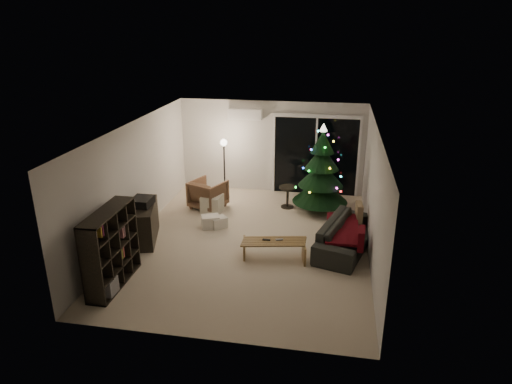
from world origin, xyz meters
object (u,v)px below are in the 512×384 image
at_px(armchair, 208,194).
at_px(sofa, 347,235).
at_px(bookshelf, 102,248).
at_px(media_cabinet, 144,223).
at_px(coffee_table, 274,250).
at_px(christmas_tree, 321,169).

relative_size(armchair, sofa, 0.38).
bearing_deg(bookshelf, media_cabinet, 96.28).
relative_size(bookshelf, coffee_table, 1.14).
height_order(armchair, christmas_tree, christmas_tree).
distance_m(armchair, christmas_tree, 2.90).
bearing_deg(armchair, sofa, 176.69).
bearing_deg(media_cabinet, armchair, 50.62).
distance_m(bookshelf, media_cabinet, 1.81).
relative_size(armchair, christmas_tree, 0.36).
relative_size(bookshelf, sofa, 0.68).
distance_m(armchair, sofa, 3.81).
bearing_deg(christmas_tree, armchair, -174.07).
bearing_deg(sofa, coffee_table, 132.90).
height_order(armchair, coffee_table, armchair).
xyz_separation_m(media_cabinet, christmas_tree, (3.66, 2.29, 0.71)).
height_order(bookshelf, sofa, bookshelf).
bearing_deg(christmas_tree, media_cabinet, -147.99).
bearing_deg(bookshelf, christmas_tree, 54.35).
bearing_deg(coffee_table, armchair, 119.78).
xyz_separation_m(bookshelf, armchair, (0.86, 3.78, -0.35)).
bearing_deg(bookshelf, armchair, 83.39).
height_order(sofa, coffee_table, sofa).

